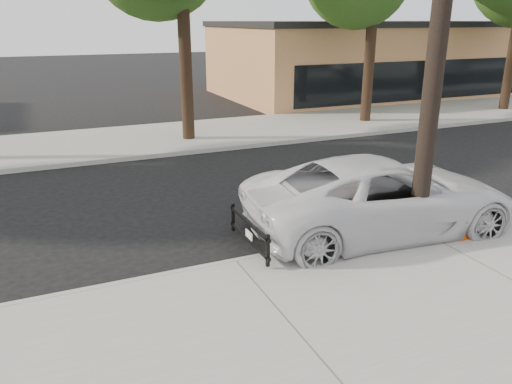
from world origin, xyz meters
TOP-DOWN VIEW (x-y plane):
  - ground at (0.00, 0.00)m, footprint 120.00×120.00m
  - near_sidewalk at (0.00, -4.30)m, footprint 90.00×4.40m
  - far_sidewalk at (0.00, 8.50)m, footprint 90.00×5.00m
  - curb_near at (0.00, -2.10)m, footprint 90.00×0.12m
  - building_main at (16.00, 16.00)m, footprint 18.00×10.00m
  - police_cruiser at (3.41, -1.80)m, footprint 6.01×3.20m
  - traffic_cone at (4.49, -2.96)m, footprint 0.36×0.36m

SIDE VIEW (x-z plane):
  - ground at x=0.00m, z-range 0.00..0.00m
  - near_sidewalk at x=0.00m, z-range 0.00..0.15m
  - far_sidewalk at x=0.00m, z-range 0.00..0.15m
  - curb_near at x=0.00m, z-range -0.01..0.15m
  - traffic_cone at x=4.49m, z-range 0.14..0.77m
  - police_cruiser at x=3.41m, z-range 0.00..1.61m
  - building_main at x=16.00m, z-range 0.00..4.00m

